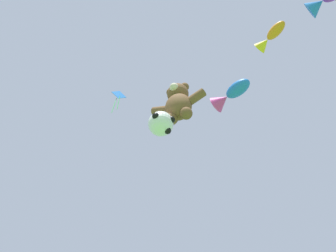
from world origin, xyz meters
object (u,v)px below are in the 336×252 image
(teddy_bear_kite, at_px, (178,103))
(fish_kite_cobalt, at_px, (230,95))
(soccer_ball_kite, at_px, (161,124))
(fish_kite_tangerine, at_px, (270,37))
(diamond_kite, at_px, (118,97))

(teddy_bear_kite, bearing_deg, fish_kite_cobalt, 49.60)
(teddy_bear_kite, height_order, fish_kite_cobalt, fish_kite_cobalt)
(soccer_ball_kite, xyz_separation_m, fish_kite_tangerine, (4.80, 0.85, 4.73))
(fish_kite_cobalt, bearing_deg, teddy_bear_kite, -130.40)
(soccer_ball_kite, bearing_deg, diamond_kite, 159.24)
(fish_kite_tangerine, height_order, diamond_kite, diamond_kite)
(fish_kite_tangerine, xyz_separation_m, diamond_kite, (-8.03, 0.37, 1.04))
(soccer_ball_kite, bearing_deg, fish_kite_tangerine, 10.06)
(teddy_bear_kite, relative_size, diamond_kite, 1.01)
(soccer_ball_kite, height_order, fish_kite_cobalt, fish_kite_cobalt)
(fish_kite_tangerine, bearing_deg, diamond_kite, 177.34)
(teddy_bear_kite, distance_m, diamond_kite, 6.04)
(soccer_ball_kite, relative_size, fish_kite_cobalt, 0.48)
(fish_kite_cobalt, bearing_deg, diamond_kite, -170.02)
(fish_kite_tangerine, bearing_deg, teddy_bear_kite, -170.89)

